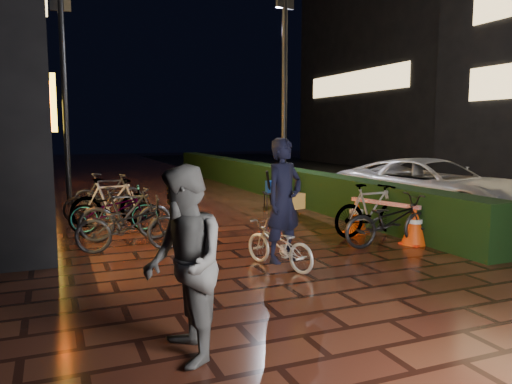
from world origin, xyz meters
name	(u,v)px	position (x,y,z in m)	size (l,w,h in m)	color
ground	(272,254)	(0.00, 0.00, 0.00)	(80.00, 80.00, 0.00)	#381911
asphalt_road	(455,195)	(9.00, 5.00, 0.00)	(11.00, 60.00, 0.01)	black
hedge	(264,179)	(3.30, 8.00, 0.50)	(0.70, 20.00, 1.00)	black
bystander_person	(184,265)	(-2.43, -3.41, 0.94)	(0.91, 0.71, 1.87)	#565759
van	(432,187)	(5.48, 2.16, 0.73)	(2.41, 5.22, 1.45)	#BAB9BE
lamp_post_hedge	(284,93)	(2.48, 4.71, 3.20)	(0.56, 0.20, 5.81)	black
lamp_post_sf	(65,93)	(-3.09, 7.61, 3.24)	(0.56, 0.16, 5.88)	black
cyclist	(282,221)	(-0.23, -0.89, 0.77)	(0.97, 1.52, 2.06)	silver
traffic_barrier	(384,220)	(2.65, 0.36, 0.38)	(0.93, 1.88, 0.76)	#ED430C
cart_assembly	(273,188)	(2.22, 4.85, 0.55)	(0.69, 0.59, 1.08)	black
parked_bikes_storefront	(115,207)	(-2.29, 3.28, 0.52)	(2.08, 4.98, 1.10)	black
parked_bikes_hedge	(381,215)	(2.41, 0.14, 0.52)	(2.13, 1.65, 1.10)	black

